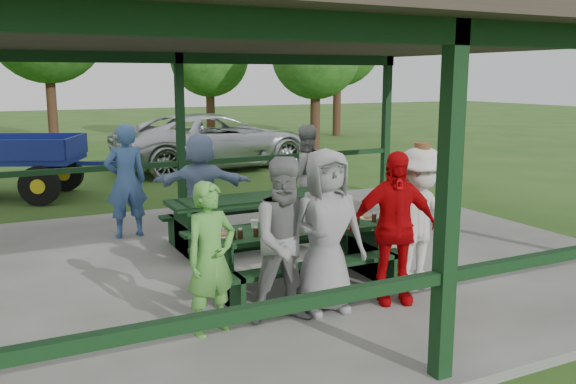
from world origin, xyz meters
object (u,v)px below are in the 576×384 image
contestant_grey_mid (326,231)px  farm_trailer (7,165)px  picnic_table_near (297,250)px  contestant_red (393,227)px  spectator_blue (126,181)px  contestant_grey_left (289,241)px  spectator_lblue (201,186)px  pickup_truck (216,141)px  contestant_green (211,258)px  contestant_white_fedora (419,219)px  picnic_table_far (255,214)px  spectator_grey (305,176)px

contestant_grey_mid → farm_trailer: (-2.87, 9.06, -0.27)m
picnic_table_near → contestant_red: 1.27m
spectator_blue → farm_trailer: size_ratio=0.44×
contestant_grey_left → spectator_lblue: contestant_grey_left is taller
farm_trailer → pickup_truck: bearing=45.0°
picnic_table_near → spectator_blue: (-1.35, 3.34, 0.45)m
contestant_red → contestant_green: bearing=-163.3°
contestant_red → contestant_white_fedora: bearing=39.6°
contestant_white_fedora → spectator_blue: 4.86m
contestant_white_fedora → picnic_table_near: bearing=150.0°
contestant_grey_mid → contestant_red: contestant_grey_mid is taller
contestant_grey_mid → contestant_red: 0.83m
picnic_table_near → contestant_white_fedora: (1.26, -0.75, 0.41)m
picnic_table_near → contestant_white_fedora: bearing=-30.7°
picnic_table_far → contestant_grey_mid: size_ratio=1.46×
spectator_grey → pickup_truck: (1.10, 7.60, -0.16)m
spectator_blue → picnic_table_far: bearing=138.4°
contestant_grey_left → pickup_truck: size_ratio=0.30×
picnic_table_far → contestant_grey_mid: (-0.37, -2.83, 0.43)m
spectator_blue → pickup_truck: spectator_blue is taller
picnic_table_far → spectator_lblue: (-0.61, 0.71, 0.37)m
contestant_green → farm_trailer: size_ratio=0.37×
picnic_table_far → spectator_grey: bearing=30.9°
contestant_green → contestant_white_fedora: contestant_white_fedora is taller
contestant_grey_mid → spectator_blue: bearing=113.5°
pickup_truck → contestant_green: bearing=153.9°
picnic_table_far → spectator_lblue: spectator_lblue is taller
picnic_table_far → spectator_blue: spectator_blue is taller
contestant_red → farm_trailer: (-3.69, 9.18, -0.24)m
contestant_grey_left → farm_trailer: (-2.36, 9.17, -0.24)m
pickup_truck → farm_trailer: bearing=104.6°
farm_trailer → picnic_table_near: bearing=-46.0°
contestant_red → spectator_grey: contestant_red is taller
contestant_red → contestant_grey_mid: bearing=-168.4°
contestant_red → contestant_white_fedora: contestant_white_fedora is taller
contestant_red → contestant_grey_left: bearing=-160.7°
contestant_grey_left → farm_trailer: 9.48m
contestant_grey_left → contestant_red: bearing=9.2°
contestant_grey_left → spectator_blue: (-0.78, 4.28, 0.04)m
contestant_grey_left → contestant_grey_mid: (0.51, 0.11, 0.02)m
contestant_grey_mid → contestant_white_fedora: size_ratio=1.01×
contestant_grey_left → contestant_red: size_ratio=1.01×
pickup_truck → picnic_table_near: bearing=159.4°
spectator_blue → contestant_white_fedora: bearing=120.0°
contestant_green → contestant_red: contestant_red is taller
contestant_grey_left → spectator_grey: 4.29m
picnic_table_near → contestant_green: 1.66m
contestant_white_fedora → spectator_grey: contestant_white_fedora is taller
picnic_table_near → spectator_blue: spectator_blue is taller
picnic_table_far → contestant_white_fedora: contestant_white_fedora is taller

